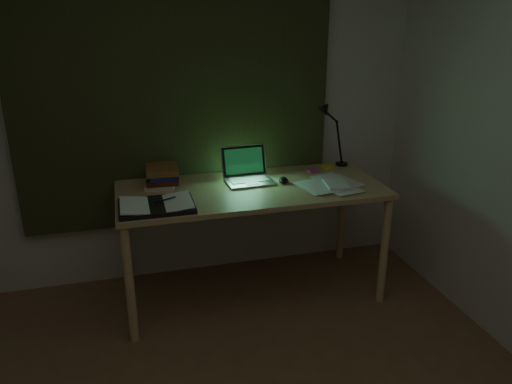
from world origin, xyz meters
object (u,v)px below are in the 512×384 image
laptop (250,167)px  loose_papers (329,185)px  book_stack (162,176)px  desk (251,242)px  open_textbook (156,205)px  desk_lamp (343,134)px

laptop → loose_papers: (0.50, -0.20, -0.11)m
book_stack → desk: bearing=-19.1°
desk → open_textbook: 0.80m
loose_papers → book_stack: bearing=164.2°
open_textbook → loose_papers: (1.16, 0.10, -0.01)m
desk_lamp → open_textbook: bearing=-166.8°
desk → open_textbook: open_textbook is taller
laptop → book_stack: size_ratio=1.42×
book_stack → desk_lamp: size_ratio=0.52×
desk → desk_lamp: 1.08m
desk → laptop: (0.01, 0.09, 0.52)m
desk → desk_lamp: desk_lamp is taller
loose_papers → desk_lamp: 0.56m
open_textbook → desk: bearing=17.9°
laptop → book_stack: laptop is taller
book_stack → loose_papers: bearing=-15.8°
loose_papers → open_textbook: bearing=-175.1°
laptop → book_stack: (-0.59, 0.10, -0.05)m
laptop → open_textbook: 0.73m
open_textbook → book_stack: (0.07, 0.41, 0.05)m
book_stack → open_textbook: bearing=-100.1°
laptop → desk: bearing=-101.1°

